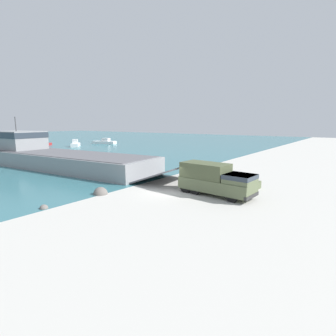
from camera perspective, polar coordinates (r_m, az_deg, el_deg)
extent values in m
plane|color=#B7B5AD|center=(25.76, -0.32, -5.24)|extent=(240.00, 240.00, 0.00)
cube|color=gray|center=(42.91, -22.40, 1.59)|extent=(11.24, 32.94, 2.22)
cube|color=#56565B|center=(42.77, -22.50, 3.12)|extent=(10.47, 31.59, 0.08)
cube|color=gray|center=(52.00, -30.00, 5.28)|extent=(6.52, 9.56, 3.08)
cube|color=#28333D|center=(51.95, -30.09, 6.29)|extent=(6.69, 9.67, 0.92)
cylinder|color=#3F3F42|center=(51.91, -30.26, 8.29)|extent=(0.16, 0.16, 2.40)
cube|color=#56565B|center=(30.00, -0.03, -0.78)|extent=(7.40, 6.48, 2.24)
cube|color=#566042|center=(24.86, 10.41, -3.70)|extent=(2.96, 7.21, 1.12)
cube|color=#566042|center=(23.62, 15.38, -2.27)|extent=(2.50, 2.55, 0.76)
cube|color=#28333D|center=(23.58, 15.40, -1.82)|extent=(2.58, 2.58, 0.38)
cube|color=#495236|center=(25.21, 8.14, -0.50)|extent=(2.69, 4.61, 1.43)
cube|color=#2D2D2D|center=(23.50, 17.72, -5.83)|extent=(2.56, 0.40, 0.32)
cylinder|color=black|center=(24.90, 15.99, -4.72)|extent=(0.42, 1.23, 1.21)
cylinder|color=black|center=(23.05, 13.79, -5.79)|extent=(0.42, 1.23, 1.21)
cylinder|color=black|center=(26.64, 8.48, -3.50)|extent=(0.42, 1.23, 1.21)
cylinder|color=black|center=(24.92, 5.89, -4.38)|extent=(0.42, 1.23, 1.21)
cylinder|color=black|center=(27.22, 6.51, -3.17)|extent=(0.42, 1.23, 1.21)
cylinder|color=black|center=(25.54, 3.85, -4.00)|extent=(0.42, 1.23, 1.21)
cylinder|color=#4C4738|center=(28.43, 10.92, -3.14)|extent=(0.14, 0.14, 0.81)
cylinder|color=#4C4738|center=(28.60, 10.91, -3.06)|extent=(0.14, 0.14, 0.81)
cube|color=#4C4738|center=(28.36, 10.96, -1.67)|extent=(0.50, 0.42, 0.64)
sphere|color=tan|center=(28.28, 10.99, -0.81)|extent=(0.22, 0.22, 0.22)
cube|color=white|center=(87.49, -13.69, 5.43)|extent=(5.56, 7.85, 0.87)
cube|color=silver|center=(87.19, -13.39, 6.03)|extent=(2.68, 2.81, 0.96)
cube|color=white|center=(79.17, -19.48, 4.77)|extent=(4.97, 5.15, 1.02)
cube|color=silver|center=(78.71, -19.57, 5.51)|extent=(2.05, 2.06, 1.12)
cube|color=#B22323|center=(86.39, -25.31, 4.64)|extent=(6.26, 5.52, 0.64)
cube|color=silver|center=(85.90, -25.47, 5.06)|extent=(2.34, 2.24, 0.71)
cube|color=#566042|center=(28.60, 18.50, -3.43)|extent=(0.85, 0.99, 0.78)
sphere|color=gray|center=(39.78, 5.18, 0.08)|extent=(0.80, 0.80, 0.80)
sphere|color=#66605B|center=(23.11, -25.39, -7.99)|extent=(0.66, 0.66, 0.66)
sphere|color=#66605B|center=(25.80, -14.46, -5.53)|extent=(1.36, 1.36, 1.36)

